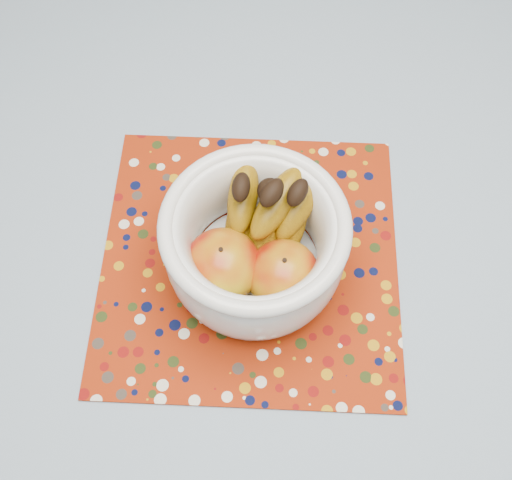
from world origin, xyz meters
TOP-DOWN VIEW (x-y plane):
  - table at (0.00, 0.00)m, footprint 1.20×1.20m
  - tablecloth at (0.00, 0.00)m, footprint 1.32×1.32m
  - placemat at (-0.09, -0.06)m, footprint 0.43×0.43m
  - fruit_bowl at (-0.08, -0.07)m, footprint 0.21×0.21m

SIDE VIEW (x-z plane):
  - table at x=0.00m, z-range 0.30..1.05m
  - tablecloth at x=0.00m, z-range 0.75..0.76m
  - placemat at x=-0.09m, z-range 0.76..0.76m
  - fruit_bowl at x=-0.08m, z-range 0.76..0.91m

